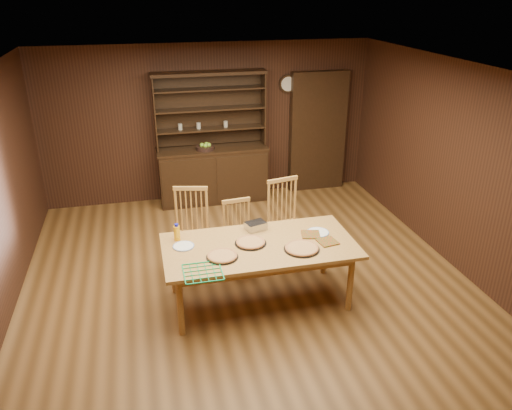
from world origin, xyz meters
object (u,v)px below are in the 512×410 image
object	(u,v)px
china_hutch	(213,167)
juice_bottle	(177,233)
dining_table	(259,250)
chair_center	(239,233)
chair_left	(191,228)
chair_right	(285,218)

from	to	relation	value
china_hutch	juice_bottle	size ratio (longest dim) A/B	10.71
dining_table	chair_center	world-z (taller)	chair_center
juice_bottle	chair_left	bearing A→B (deg)	69.29
dining_table	chair_right	distance (m)	1.08
chair_center	juice_bottle	bearing A→B (deg)	-155.77
china_hutch	chair_right	bearing A→B (deg)	-74.05
chair_right	juice_bottle	xyz separation A→B (m)	(-1.47, -0.58, 0.24)
china_hutch	chair_left	bearing A→B (deg)	-105.86
chair_left	chair_right	distance (m)	1.25
chair_center	dining_table	bearing A→B (deg)	-89.93
chair_right	chair_center	bearing A→B (deg)	178.41
juice_bottle	china_hutch	bearing A→B (deg)	73.09
dining_table	juice_bottle	world-z (taller)	juice_bottle
china_hutch	chair_right	world-z (taller)	china_hutch
chair_left	chair_center	world-z (taller)	chair_left
chair_right	juice_bottle	bearing A→B (deg)	-169.97
china_hutch	chair_left	world-z (taller)	china_hutch
china_hutch	juice_bottle	bearing A→B (deg)	-106.91
chair_center	chair_right	distance (m)	0.68
chair_right	juice_bottle	distance (m)	1.60
dining_table	juice_bottle	distance (m)	0.96
chair_left	chair_center	distance (m)	0.61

